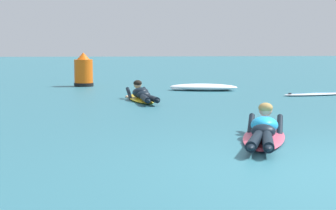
# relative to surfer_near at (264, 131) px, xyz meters

# --- Properties ---
(ground_plane) EXTENTS (120.00, 120.00, 0.00)m
(ground_plane) POSITION_rel_surfer_near_xyz_m (0.09, 8.20, -0.13)
(ground_plane) COLOR #2D6B7A
(surfer_near) EXTENTS (1.35, 2.59, 0.54)m
(surfer_near) POSITION_rel_surfer_near_xyz_m (0.00, 0.00, 0.00)
(surfer_near) COLOR #E54C66
(surfer_near) RESTS_ON ground
(surfer_far) EXTENTS (0.74, 2.57, 0.55)m
(surfer_far) POSITION_rel_surfer_near_xyz_m (-1.25, 5.69, 0.01)
(surfer_far) COLOR yellow
(surfer_far) RESTS_ON ground
(drifting_surfboard) EXTENTS (2.04, 0.82, 0.16)m
(drifting_surfboard) POSITION_rel_surfer_near_xyz_m (3.68, 6.53, -0.10)
(drifting_surfboard) COLOR silver
(drifting_surfboard) RESTS_ON ground
(whitewater_front) EXTENTS (2.24, 1.32, 0.21)m
(whitewater_front) POSITION_rel_surfer_near_xyz_m (0.93, 8.54, -0.03)
(whitewater_front) COLOR white
(whitewater_front) RESTS_ON ground
(channel_marker_buoy) EXTENTS (0.66, 0.66, 1.16)m
(channel_marker_buoy) POSITION_rel_surfer_near_xyz_m (-2.79, 10.82, 0.34)
(channel_marker_buoy) COLOR #EA5B0F
(channel_marker_buoy) RESTS_ON ground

